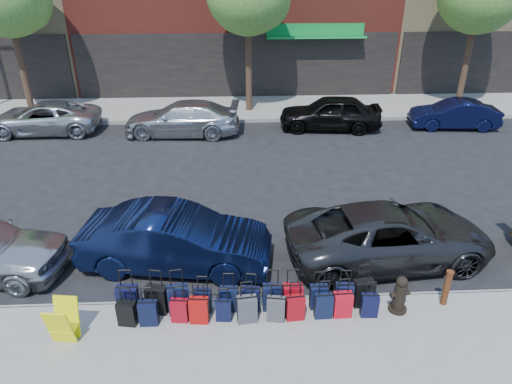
{
  "coord_description": "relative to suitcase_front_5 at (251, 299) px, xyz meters",
  "views": [
    {
      "loc": [
        -0.21,
        -12.36,
        6.91
      ],
      "look_at": [
        0.31,
        -1.5,
        1.26
      ],
      "focal_mm": 32.0,
      "sensor_mm": 36.0,
      "label": 1
    }
  ],
  "objects": [
    {
      "name": "ground",
      "position": [
        -0.04,
        4.81,
        -0.43
      ],
      "size": [
        120.0,
        120.0,
        0.0
      ],
      "primitive_type": "plane",
      "color": "black",
      "rests_on": "ground"
    },
    {
      "name": "sidewalk_near",
      "position": [
        -0.04,
        -1.69,
        -0.36
      ],
      "size": [
        60.0,
        4.0,
        0.15
      ],
      "primitive_type": "cube",
      "color": "gray",
      "rests_on": "ground"
    },
    {
      "name": "sidewalk_far",
      "position": [
        -0.04,
        14.81,
        -0.36
      ],
      "size": [
        60.0,
        4.0,
        0.15
      ],
      "primitive_type": "cube",
      "color": "gray",
      "rests_on": "ground"
    },
    {
      "name": "curb_near",
      "position": [
        -0.04,
        0.33,
        -0.36
      ],
      "size": [
        60.0,
        0.08,
        0.15
      ],
      "primitive_type": "cube",
      "color": "gray",
      "rests_on": "ground"
    },
    {
      "name": "curb_far",
      "position": [
        -0.04,
        12.79,
        -0.36
      ],
      "size": [
        60.0,
        0.08,
        0.15
      ],
      "primitive_type": "cube",
      "color": "gray",
      "rests_on": "ground"
    },
    {
      "name": "suitcase_front_0",
      "position": [
        -2.58,
        0.03,
        0.05
      ],
      "size": [
        0.44,
        0.24,
        1.06
      ],
      "rotation": [
        0.0,
        0.0,
        -0.0
      ],
      "color": "black",
      "rests_on": "sidewalk_near"
    },
    {
      "name": "suitcase_front_1",
      "position": [
        -1.98,
        0.01,
        0.05
      ],
      "size": [
        0.47,
        0.31,
        1.04
      ],
      "rotation": [
        0.0,
        0.0,
        -0.18
      ],
      "color": "black",
      "rests_on": "sidewalk_near"
    },
    {
      "name": "suitcase_front_2",
      "position": [
        -1.53,
        -0.01,
        0.05
      ],
      "size": [
        0.47,
        0.31,
        1.05
      ],
      "rotation": [
        0.0,
        0.0,
        0.17
      ],
      "color": "black",
      "rests_on": "sidewalk_near"
    },
    {
      "name": "suitcase_front_3",
      "position": [
        -1.02,
        -0.0,
        -0.01
      ],
      "size": [
        0.38,
        0.23,
        0.87
      ],
      "rotation": [
        0.0,
        0.0,
        -0.08
      ],
      "color": "black",
      "rests_on": "sidewalk_near"
    },
    {
      "name": "suitcase_front_4",
      "position": [
        -0.46,
        0.0,
        0.01
      ],
      "size": [
        0.39,
        0.23,
        0.92
      ],
      "rotation": [
        0.0,
        0.0,
        -0.05
      ],
      "color": "black",
      "rests_on": "sidewalk_near"
    },
    {
      "name": "suitcase_front_5",
      "position": [
        0.0,
        0.0,
        0.0
      ],
      "size": [
        0.4,
        0.26,
        0.9
      ],
      "rotation": [
        0.0,
        0.0,
        -0.15
      ],
      "color": "black",
      "rests_on": "sidewalk_near"
    },
    {
      "name": "suitcase_front_6",
      "position": [
        0.46,
        -0.01,
        0.03
      ],
      "size": [
        0.41,
        0.23,
        0.99
      ],
      "rotation": [
        0.0,
        0.0,
        -0.02
      ],
      "color": "black",
      "rests_on": "sidewalk_near"
    },
    {
      "name": "suitcase_front_7",
      "position": [
        0.89,
        -0.03,
        0.03
      ],
      "size": [
        0.42,
        0.24,
        1.0
      ],
      "rotation": [
        0.0,
        0.0,
        0.02
      ],
      "color": "maroon",
      "rests_on": "sidewalk_near"
    },
    {
      "name": "suitcase_front_8",
      "position": [
        1.45,
        -0.01,
        0.0
      ],
      "size": [
        0.38,
        0.22,
        0.9
      ],
      "rotation": [
        0.0,
        0.0,
        0.04
      ],
      "color": "black",
      "rests_on": "sidewalk_near"
    },
    {
      "name": "suitcase_front_9",
      "position": [
        2.0,
        -0.0,
        0.01
      ],
      "size": [
        0.4,
        0.25,
        0.92
      ],
      "rotation": [
        0.0,
        0.0,
        -0.1
      ],
      "color": "black",
      "rests_on": "sidewalk_near"
    },
    {
      "name": "suitcase_front_10",
      "position": [
        2.42,
        0.03,
        0.04
      ],
      "size": [
        0.45,
        0.3,
        1.01
      ],
      "rotation": [
        0.0,
        0.0,
        0.16
      ],
      "color": "black",
      "rests_on": "sidewalk_near"
    },
    {
      "name": "suitcase_back_0",
      "position": [
        -2.54,
        -0.32,
        -0.0
      ],
      "size": [
        0.4,
        0.27,
        0.89
      ],
      "rotation": [
        0.0,
        0.0,
        -0.16
      ],
      "color": "black",
      "rests_on": "sidewalk_near"
    },
    {
      "name": "suitcase_back_1",
      "position": [
        -2.11,
        -0.34,
        -0.0
      ],
      "size": [
        0.37,
        0.22,
        0.89
      ],
      "rotation": [
        0.0,
        0.0,
        -0.0
      ],
      "color": "black",
      "rests_on": "sidewalk_near"
    },
    {
      "name": "suitcase_back_2",
      "position": [
        -1.48,
        -0.27,
        -0.02
      ],
      "size": [
        0.37,
        0.24,
        0.83
      ],
      "rotation": [
        0.0,
        0.0,
        -0.12
      ],
      "color": "maroon",
      "rests_on": "sidewalk_near"
    },
    {
      "name": "suitcase_back_3",
      "position": [
        -1.08,
        -0.32,
        0.01
      ],
      "size": [
        0.41,
        0.26,
        0.93
      ],
      "rotation": [
        0.0,
        0.0,
        -0.09
      ],
      "color": "#AC0C0B",
      "rests_on": "sidewalk_near"
    },
    {
      "name": "suitcase_back_4",
      "position": [
        -0.58,
        -0.29,
        -0.04
      ],
      "size": [
        0.33,
        0.21,
        0.77
      ],
      "rotation": [
        0.0,
        0.0,
        -0.07
      ],
      "color": "black",
      "rests_on": "sidewalk_near"
    },
    {
      "name": "suitcase_back_5",
      "position": [
        -0.09,
        -0.34,
        0.02
      ],
      "size": [
        0.43,
        0.28,
        0.96
      ],
      "rotation": [
        0.0,
        0.0,
        0.12
      ],
      "color": "#3D3D42",
      "rests_on": "sidewalk_near"
    },
    {
      "name": "suitcase_back_6",
      "position": [
        0.51,
        -0.34,
        -0.01
      ],
      "size": [
        0.4,
        0.27,
        0.88
      ],
      "rotation": [
        0.0,
        0.0,
        -0.15
      ],
      "color": "#3E3E43",
      "rests_on": "sidewalk_near"
    },
    {
      "name": "suitcase_back_7",
      "position": [
        0.91,
        -0.32,
        -0.0
      ],
      "size": [
        0.4,
        0.25,
        0.9
      ],
      "rotation": [
        0.0,
        0.0,
        0.09
      ],
      "color": "maroon",
      "rests_on": "sidewalk_near"
    },
    {
      "name": "suitcase_back_8",
      "position": [
        1.51,
        -0.29,
        -0.01
      ],
      "size": [
        0.38,
        0.23,
        0.88
      ],
      "rotation": [
        0.0,
        0.0,
        0.03
      ],
      "color": "black",
      "rests_on": "sidewalk_near"
    },
    {
      "name": "suitcase_back_9",
      "position": [
        1.91,
        -0.29,
        0.0
      ],
      "size": [
        0.39,
        0.24,
        0.92
      ],
      "rotation": [
        0.0,
        0.0,
        0.04
      ],
      "color": "#B50B1A",
      "rests_on": "sidewalk_near"
    },
    {
      "name": "suitcase_back_10",
      "position": [
        2.47,
        -0.31,
        -0.02
      ],
      "size": [
        0.36,
        0.22,
        0.84
      ],
      "rotation": [
        0.0,
        0.0,
        -0.05
      ],
      "color": "black",
      "rests_on": "sidewalk_near"
    },
    {
      "name": "fire_hydrant",
      "position": [
        3.14,
        -0.18,
        0.12
      ],
      "size": [
        0.45,
        0.39,
        0.87
      ],
      "rotation": [
        0.0,
        0.0,
        0.19
      ],
      "color": "black",
      "rests_on": "sidewalk_near"
    },
    {
      "name": "bollard",
      "position": [
        4.21,
        -0.03,
        0.16
      ],
      "size": [
        0.16,
        0.16,
        0.86
      ],
      "color": "#38190C",
      "rests_on": "sidewalk_near"
    },
    {
      "name": "display_rack",
      "position": [
        -3.67,
        -0.7,
        0.15
      ],
      "size": [
        0.55,
        0.6,
        0.88
      ],
      "rotation": [
        0.0,
        0.0,
        -0.13
      ],
      "color": "#FAF10D",
      "rests_on": "sidewalk_near"
    },
    {
      "name": "car_near_1",
      "position": [
        -1.76,
        1.85,
        0.33
      ],
      "size": [
        4.79,
        2.21,
        1.52
      ],
      "primitive_type": "imported",
      "rotation": [
        0.0,
        0.0,
        1.44
      ],
      "color": "#0C1435",
      "rests_on": "ground"
    },
    {
      "name": "car_near_2",
      "position": [
        3.54,
        1.9,
        0.28
      ],
      "size": [
        5.38,
        2.91,
        1.43
      ],
      "primitive_type": "imported",
      "rotation": [
        0.0,
        0.0,
        1.68
      ],
      "color": "#2D2E30",
      "rests_on": "ground"
    },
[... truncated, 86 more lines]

